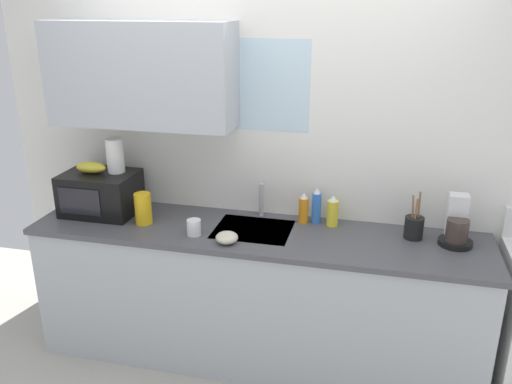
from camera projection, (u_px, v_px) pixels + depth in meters
The scene contains 14 objects.
kitchen_wall_assembly at pixel (244, 142), 3.36m from camera, with size 3.53×0.42×2.50m.
counter_unit at pixel (256, 295), 3.35m from camera, with size 2.76×0.63×0.90m.
sink_faucet at pixel (261, 200), 3.39m from camera, with size 0.03×0.03×0.22m, color #B2B5BA.
microwave at pixel (101, 193), 3.43m from camera, with size 0.46×0.35×0.27m.
banana_bunch at pixel (91, 167), 3.39m from camera, with size 0.20×0.11×0.07m, color gold.
paper_towel_roll at pixel (115, 155), 3.37m from camera, with size 0.11×0.11×0.22m, color white.
coffee_maker at pixel (457, 226), 3.01m from camera, with size 0.19×0.21×0.28m.
dish_soap_bottle_orange at pixel (304, 209), 3.29m from camera, with size 0.06×0.06×0.20m.
dish_soap_bottle_blue at pixel (317, 207), 3.28m from camera, with size 0.06×0.06×0.23m.
dish_soap_bottle_yellow at pixel (333, 212), 3.25m from camera, with size 0.07×0.07×0.20m.
cereal_canister at pixel (143, 208), 3.28m from camera, with size 0.10×0.10×0.20m, color gold.
mug_white at pixel (194, 227), 3.13m from camera, with size 0.08×0.08×0.10m, color white.
utensil_crock at pixel (414, 227), 3.08m from camera, with size 0.11×0.11×0.28m.
small_bowl at pixel (227, 238), 3.04m from camera, with size 0.13×0.13×0.07m, color beige.
Camera 1 is at (0.69, -2.84, 2.22)m, focal length 37.28 mm.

